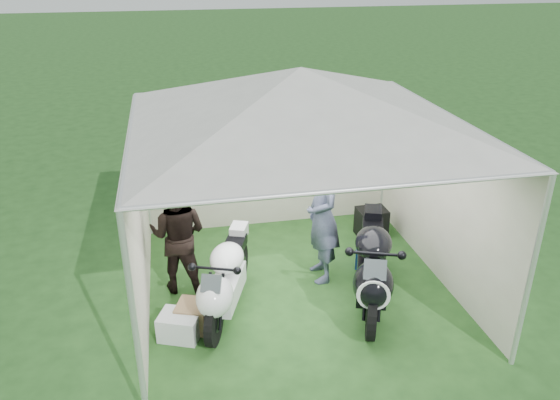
# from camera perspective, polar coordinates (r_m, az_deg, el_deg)

# --- Properties ---
(ground) EXTENTS (80.00, 80.00, 0.00)m
(ground) POSITION_cam_1_polar(r_m,az_deg,el_deg) (7.64, 1.82, -8.96)
(ground) COLOR #1E4319
(ground) RESTS_ON ground
(canopy_tent) EXTENTS (5.66, 5.66, 3.00)m
(canopy_tent) POSITION_cam_1_polar(r_m,az_deg,el_deg) (6.61, 2.05, 10.15)
(canopy_tent) COLOR silver
(canopy_tent) RESTS_ON ground
(motorcycle_white) EXTENTS (0.90, 1.82, 0.93)m
(motorcycle_white) POSITION_cam_1_polar(r_m,az_deg,el_deg) (6.85, -5.79, -8.25)
(motorcycle_white) COLOR black
(motorcycle_white) RESTS_ON ground
(motorcycle_black) EXTENTS (1.00, 2.06, 1.05)m
(motorcycle_black) POSITION_cam_1_polar(r_m,az_deg,el_deg) (7.04, 9.62, -6.87)
(motorcycle_black) COLOR black
(motorcycle_black) RESTS_ON ground
(paddock_stand) EXTENTS (0.46, 0.37, 0.30)m
(paddock_stand) POSITION_cam_1_polar(r_m,az_deg,el_deg) (8.10, 9.33, -5.95)
(paddock_stand) COLOR #1A33AC
(paddock_stand) RESTS_ON ground
(person_dark_jacket) EXTENTS (0.96, 0.86, 1.64)m
(person_dark_jacket) POSITION_cam_1_polar(r_m,az_deg,el_deg) (7.32, -10.58, -3.58)
(person_dark_jacket) COLOR black
(person_dark_jacket) RESTS_ON ground
(person_blue_jacket) EXTENTS (0.47, 0.70, 1.91)m
(person_blue_jacket) POSITION_cam_1_polar(r_m,az_deg,el_deg) (7.40, 4.52, -1.67)
(person_blue_jacket) COLOR slate
(person_blue_jacket) RESTS_ON ground
(equipment_box) EXTENTS (0.47, 0.38, 0.46)m
(equipment_box) POSITION_cam_1_polar(r_m,az_deg,el_deg) (8.93, 9.52, -2.31)
(equipment_box) COLOR black
(equipment_box) RESTS_ON ground
(crate_0) EXTENTS (0.57, 0.51, 0.31)m
(crate_0) POSITION_cam_1_polar(r_m,az_deg,el_deg) (6.77, -10.41, -12.78)
(crate_0) COLOR silver
(crate_0) RESTS_ON ground
(crate_1) EXTENTS (0.48, 0.48, 0.34)m
(crate_1) POSITION_cam_1_polar(r_m,az_deg,el_deg) (6.88, -9.06, -11.85)
(crate_1) COLOR #7F6244
(crate_1) RESTS_ON ground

